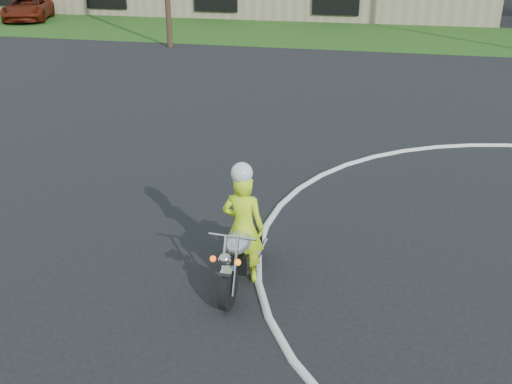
# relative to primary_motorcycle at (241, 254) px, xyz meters

# --- Properties ---
(grass_strip) EXTENTS (120.00, 10.00, 0.02)m
(grass_strip) POSITION_rel_primary_motorcycle_xyz_m (5.95, 25.93, -0.51)
(grass_strip) COLOR #1E4714
(grass_strip) RESTS_ON ground
(primary_motorcycle) EXTENTS (0.71, 2.02, 1.06)m
(primary_motorcycle) POSITION_rel_primary_motorcycle_xyz_m (0.00, 0.00, 0.00)
(primary_motorcycle) COLOR black
(primary_motorcycle) RESTS_ON ground
(rider_primary_grp) EXTENTS (0.66, 0.45, 1.97)m
(rider_primary_grp) POSITION_rel_primary_motorcycle_xyz_m (-0.00, 0.14, 0.43)
(rider_primary_grp) COLOR #C4EF19
(rider_primary_grp) RESTS_ON ground
(pickup_grp) EXTENTS (4.52, 6.15, 1.55)m
(pickup_grp) POSITION_rel_primary_motorcycle_xyz_m (-21.93, 27.31, 0.26)
(pickup_grp) COLOR #5C180A
(pickup_grp) RESTS_ON ground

